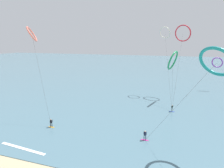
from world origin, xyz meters
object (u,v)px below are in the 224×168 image
(kite_coral, at_px, (32,34))
(kite_violet, at_px, (217,63))
(surfer_magenta, at_px, (145,136))
(kite_emerald, at_px, (173,60))
(surfer_cobalt, at_px, (172,109))
(kite_crimson, at_px, (183,33))
(kite_teal, at_px, (216,62))
(kite_ivory, at_px, (165,33))
(surfer_amber, at_px, (51,124))

(kite_coral, height_order, kite_violet, kite_coral)
(surfer_magenta, height_order, kite_emerald, kite_emerald)
(surfer_magenta, relative_size, kite_violet, 0.04)
(surfer_cobalt, xyz_separation_m, kite_crimson, (1.80, 15.72, 17.73))
(kite_coral, relative_size, kite_violet, 0.40)
(kite_teal, distance_m, kite_violet, 43.81)
(kite_ivory, relative_size, kite_coral, 1.06)
(surfer_magenta, xyz_separation_m, kite_violet, (18.24, 40.66, 8.57))
(surfer_cobalt, distance_m, kite_teal, 21.70)
(kite_emerald, bearing_deg, surfer_cobalt, 21.66)
(surfer_amber, bearing_deg, kite_violet, -146.15)
(surfer_magenta, xyz_separation_m, kite_emerald, (3.86, 23.16, 10.53))
(kite_ivory, height_order, kite_emerald, kite_ivory)
(kite_ivory, xyz_separation_m, kite_coral, (-25.38, -27.11, -1.09))
(surfer_amber, height_order, kite_coral, kite_coral)
(kite_emerald, xyz_separation_m, kite_coral, (-28.11, -19.20, 6.39))
(kite_crimson, height_order, kite_emerald, kite_crimson)
(kite_crimson, bearing_deg, kite_ivory, 22.51)
(surfer_amber, relative_size, kite_teal, 0.11)
(surfer_magenta, relative_size, kite_coral, 0.09)
(kite_ivory, relative_size, kite_violet, 0.43)
(kite_violet, bearing_deg, surfer_cobalt, -126.49)
(kite_coral, bearing_deg, kite_violet, -77.56)
(kite_teal, height_order, kite_violet, kite_teal)
(surfer_amber, height_order, kite_crimson, kite_crimson)
(surfer_cobalt, xyz_separation_m, kite_coral, (-28.63, -10.96, 16.92))
(kite_ivory, height_order, kite_coral, kite_ivory)
(surfer_cobalt, xyz_separation_m, kite_emerald, (-0.53, 8.24, 10.53))
(surfer_magenta, relative_size, kite_teal, 0.11)
(kite_ivory, bearing_deg, kite_coral, 76.41)
(surfer_cobalt, relative_size, surfer_magenta, 1.00)
(kite_emerald, bearing_deg, kite_teal, 29.35)
(kite_ivory, bearing_deg, surfer_cobalt, 130.93)
(surfer_magenta, distance_m, kite_crimson, 35.93)
(surfer_amber, height_order, surfer_magenta, same)
(surfer_cobalt, distance_m, kite_violet, 30.47)
(kite_ivory, distance_m, kite_violet, 21.77)
(surfer_cobalt, height_order, kite_emerald, kite_emerald)
(kite_emerald, xyz_separation_m, kite_violet, (14.38, 17.50, -1.95))
(kite_coral, xyz_separation_m, kite_violet, (42.49, 36.71, -8.34))
(surfer_amber, distance_m, kite_violet, 55.50)
(kite_teal, bearing_deg, kite_violet, -62.73)
(surfer_amber, relative_size, surfer_cobalt, 1.00)
(kite_emerald, relative_size, kite_teal, 0.88)
(surfer_cobalt, relative_size, kite_emerald, 0.12)
(surfer_magenta, bearing_deg, kite_crimson, -109.57)
(surfer_magenta, distance_m, kite_teal, 15.81)
(kite_ivory, relative_size, kite_emerald, 1.48)
(surfer_magenta, bearing_deg, kite_violet, -122.31)
(surfer_cobalt, distance_m, kite_crimson, 23.76)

